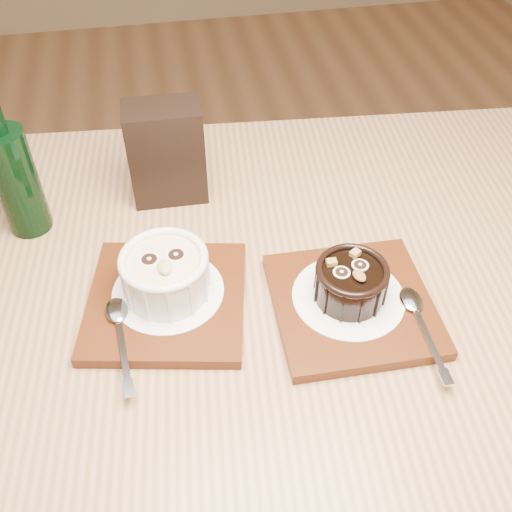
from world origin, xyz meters
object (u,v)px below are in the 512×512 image
Objects in this scene: tray_left at (167,301)px; tray_right at (352,305)px; table at (241,358)px; green_bottle at (15,178)px; ramekin_dark at (351,281)px; ramekin_white at (165,273)px; condiment_stand at (167,153)px.

tray_right is (0.21, -0.05, 0.00)m from tray_left.
tray_left reaches higher than table.
green_bottle is (-0.38, 0.22, 0.07)m from tray_right.
tray_right is 0.04m from ramekin_dark.
green_bottle is (-0.25, 0.20, 0.17)m from table.
ramekin_white is 0.20m from condiment_stand.
table is at bearing -18.13° from tray_left.
ramekin_dark reaches higher than tray_left.
ramekin_dark is (0.21, -0.04, 0.04)m from tray_left.
green_bottle is at bearing 149.89° from tray_right.
ramekin_white is (0.00, 0.01, 0.04)m from tray_left.
condiment_stand reaches higher than table.
ramekin_white is 0.49× the size of green_bottle.
ramekin_white is at bearing 156.85° from table.
ramekin_white is 0.22m from tray_right.
tray_left is 1.29× the size of condiment_stand.
ramekin_dark is 0.40× the size of green_bottle.
tray_right reaches higher than table.
tray_right is (0.13, -0.02, 0.10)m from table.
tray_right is (0.21, -0.05, -0.04)m from ramekin_white.
table is 15.29× the size of ramekin_dark.
table is 7.03× the size of tray_right.
green_bottle is at bearing 141.18° from table.
table is at bearing 157.59° from ramekin_dark.
ramekin_white is at bearing -44.42° from green_bottle.
ramekin_dark is 0.31m from condiment_stand.
tray_right is 2.18× the size of ramekin_dark.
ramekin_dark is 0.59× the size of condiment_stand.
table is 0.18m from ramekin_dark.
condiment_stand is 0.68× the size of green_bottle.
ramekin_dark is 0.43m from green_bottle.
green_bottle reaches higher than table.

